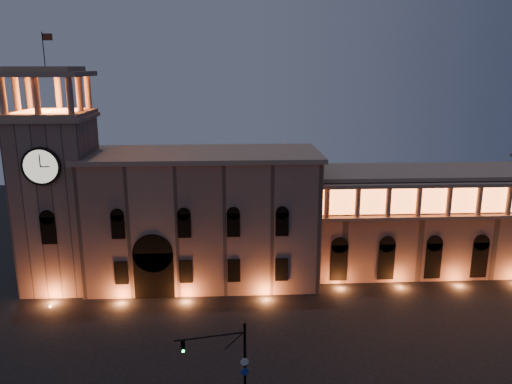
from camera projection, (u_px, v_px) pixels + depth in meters
ground at (215, 371)px, 47.91m from camera, size 160.00×160.00×0.00m
government_building at (203, 217)px, 66.89m from camera, size 30.80×12.80×17.60m
clock_tower at (58, 194)px, 64.11m from camera, size 9.80×9.80×32.40m
colonnade_wing at (444, 219)px, 70.90m from camera, size 40.60×11.50×14.50m
traffic_light at (233, 367)px, 41.05m from camera, size 5.95×1.49×8.27m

